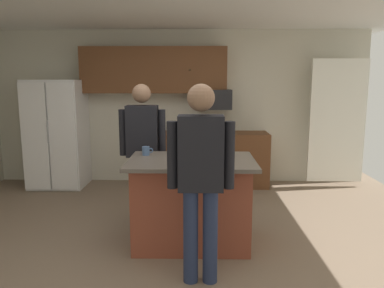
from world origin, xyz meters
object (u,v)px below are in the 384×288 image
at_px(person_guest_by_door, 143,143).
at_px(refrigerator, 57,134).
at_px(tumbler_amber, 231,151).
at_px(mug_blue_stoneware, 205,151).
at_px(microwave_over_range, 214,99).
at_px(mug_ceramic_white, 146,151).
at_px(kitchen_island, 191,201).
at_px(person_guest_right, 201,171).
at_px(glass_stout_tall, 189,150).

bearing_deg(person_guest_by_door, refrigerator, -177.23).
bearing_deg(refrigerator, tumbler_amber, -37.78).
bearing_deg(mug_blue_stoneware, microwave_over_range, 85.20).
xyz_separation_m(mug_ceramic_white, mug_blue_stoneware, (0.66, -0.02, 0.00)).
height_order(microwave_over_range, mug_blue_stoneware, microwave_over_range).
relative_size(refrigerator, mug_blue_stoneware, 13.52).
bearing_deg(kitchen_island, microwave_over_range, 81.99).
bearing_deg(mug_ceramic_white, person_guest_right, -59.28).
height_order(refrigerator, person_guest_right, refrigerator).
bearing_deg(refrigerator, mug_blue_stoneware, -40.01).
bearing_deg(person_guest_by_door, mug_blue_stoneware, 15.84).
bearing_deg(glass_stout_tall, microwave_over_range, 80.71).
height_order(refrigerator, tumbler_amber, refrigerator).
relative_size(glass_stout_tall, mug_ceramic_white, 1.07).
height_order(refrigerator, mug_ceramic_white, refrigerator).
height_order(microwave_over_range, mug_ceramic_white, microwave_over_range).
relative_size(mug_ceramic_white, tumbler_amber, 0.88).
height_order(kitchen_island, glass_stout_tall, glass_stout_tall).
xyz_separation_m(microwave_over_range, person_guest_by_door, (-0.94, -1.70, -0.45)).
distance_m(kitchen_island, glass_stout_tall, 0.55).
bearing_deg(mug_blue_stoneware, glass_stout_tall, -169.83).
distance_m(microwave_over_range, person_guest_by_door, 1.99).
bearing_deg(mug_blue_stoneware, person_guest_by_door, 149.43).
bearing_deg(mug_ceramic_white, microwave_over_range, 68.40).
distance_m(microwave_over_range, person_guest_right, 3.18).
relative_size(refrigerator, person_guest_right, 1.02).
bearing_deg(person_guest_by_door, person_guest_right, -17.54).
relative_size(microwave_over_range, person_guest_right, 0.32).
bearing_deg(refrigerator, mug_ceramic_white, -48.79).
height_order(person_guest_by_door, glass_stout_tall, person_guest_by_door).
distance_m(refrigerator, mug_ceramic_white, 2.67).
bearing_deg(person_guest_right, tumbler_amber, -26.07).
relative_size(microwave_over_range, kitchen_island, 0.42).
bearing_deg(tumbler_amber, mug_blue_stoneware, 168.15).
relative_size(refrigerator, tumbler_amber, 12.58).
relative_size(microwave_over_range, person_guest_by_door, 0.33).
xyz_separation_m(microwave_over_range, person_guest_right, (-0.24, -3.15, -0.44)).
distance_m(microwave_over_range, glass_stout_tall, 2.25).
xyz_separation_m(refrigerator, glass_stout_tall, (2.24, -2.06, 0.12)).
bearing_deg(person_guest_right, mug_ceramic_white, 24.05).
height_order(person_guest_by_door, tumbler_amber, person_guest_by_door).
distance_m(kitchen_island, mug_blue_stoneware, 0.57).
height_order(glass_stout_tall, tumbler_amber, tumbler_amber).
bearing_deg(person_guest_right, kitchen_island, -0.00).
bearing_deg(kitchen_island, person_guest_by_door, 133.59).
bearing_deg(tumbler_amber, person_guest_right, -109.39).
height_order(refrigerator, mug_blue_stoneware, refrigerator).
height_order(person_guest_by_door, mug_ceramic_white, person_guest_by_door).
relative_size(microwave_over_range, mug_ceramic_white, 4.50).
bearing_deg(mug_blue_stoneware, mug_ceramic_white, 178.01).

